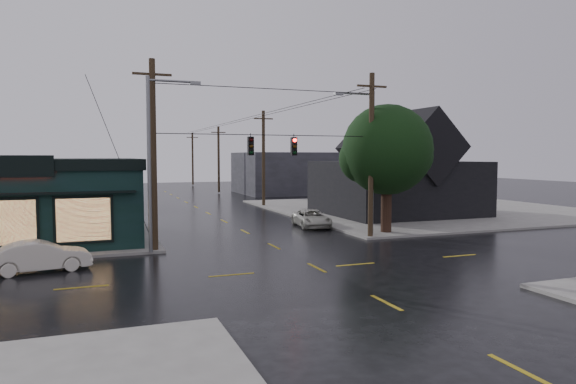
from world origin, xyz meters
name	(u,v)px	position (x,y,z in m)	size (l,w,h in m)	color
ground_plane	(317,268)	(0.00, 0.00, 0.00)	(160.00, 160.00, 0.00)	black
sidewalk_ne	(423,209)	(20.00, 20.00, 0.07)	(28.00, 28.00, 0.15)	slate
ne_building	(396,163)	(15.00, 17.00, 4.47)	(12.60, 11.60, 8.75)	black
corner_tree	(387,150)	(8.39, 7.75, 5.49)	(5.89, 5.89, 8.32)	black
utility_pole_nw	(155,252)	(-6.50, 6.50, 0.00)	(2.00, 0.32, 10.15)	black
utility_pole_ne	(370,238)	(6.50, 6.50, 0.00)	(2.00, 0.32, 10.15)	black
utility_pole_far_a	(264,207)	(6.50, 28.00, 0.00)	(2.00, 0.32, 9.65)	black
utility_pole_far_b	(219,193)	(6.50, 48.00, 0.00)	(2.00, 0.32, 9.15)	black
utility_pole_far_c	(193,186)	(6.50, 68.00, 0.00)	(2.00, 0.32, 9.15)	black
span_signal_assembly	(272,146)	(0.10, 6.50, 5.70)	(13.00, 0.48, 1.23)	black
streetlight_nw	(151,255)	(-6.80, 5.80, 0.00)	(5.40, 0.30, 9.15)	slate
streetlight_ne	(372,236)	(7.00, 7.20, 0.00)	(5.40, 0.30, 9.15)	slate
bg_building_west	(50,183)	(-14.00, 40.00, 2.20)	(12.00, 10.00, 4.40)	#3C312C
bg_building_east	(291,173)	(16.00, 45.00, 2.80)	(14.00, 12.00, 5.60)	#27282D
sedan_cream	(40,256)	(-11.75, 3.56, 0.69)	(1.46, 4.19, 1.38)	beige
suv_silver	(312,218)	(5.14, 12.56, 0.62)	(2.06, 4.47, 1.24)	#ACAB9F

